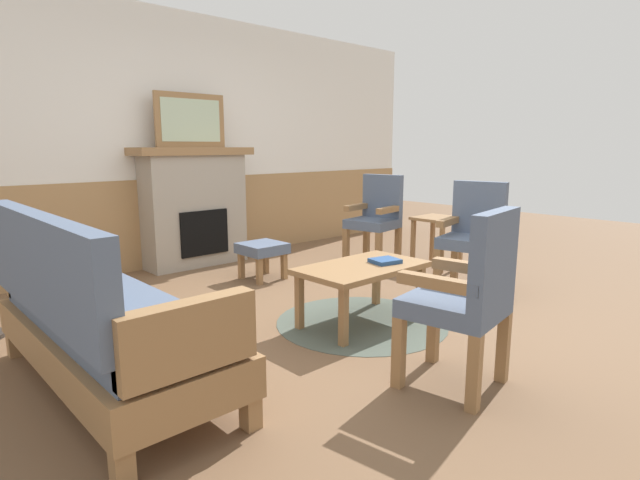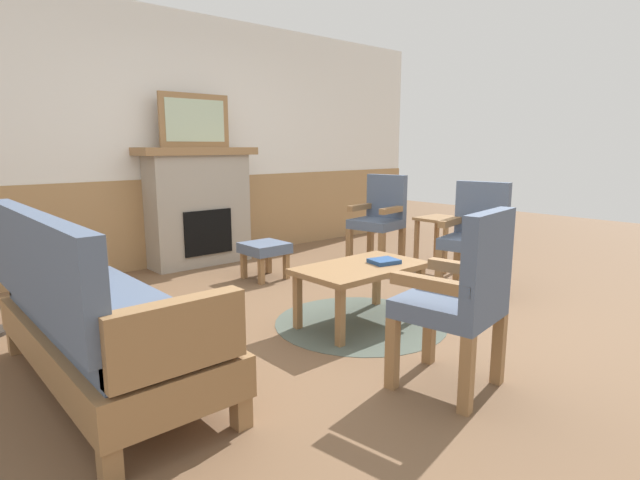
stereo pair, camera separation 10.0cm
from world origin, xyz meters
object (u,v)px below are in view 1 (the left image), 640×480
Objects in this scene: framed_picture at (191,120)px; armchair_front_left at (468,292)px; armchair_by_window_left at (376,215)px; couch at (101,319)px; armchair_near_fireplace at (473,231)px; side_table at (437,228)px; coffee_table at (362,272)px; footstool at (262,251)px; book_on_table at (385,261)px; fireplace at (195,206)px.

framed_picture is 3.74m from armchair_front_left.
framed_picture is 2.24m from armchair_by_window_left.
armchair_by_window_left is at bearing 16.59° from couch.
armchair_near_fireplace reaches higher than side_table.
armchair_by_window_left reaches higher than coffee_table.
framed_picture reaches higher than armchair_near_fireplace.
armchair_near_fireplace is at bearing -53.58° from footstool.
armchair_by_window_left reaches higher than book_on_table.
framed_picture reaches higher than fireplace.
side_table is at bearing 6.05° from couch.
framed_picture is 0.44× the size of couch.
book_on_table is at bearing 179.29° from armchair_near_fireplace.
footstool is 1.42m from armchair_by_window_left.
side_table is at bearing -28.37° from footstool.
armchair_by_window_left is (1.41, 1.30, 0.08)m from book_on_table.
armchair_near_fireplace is 1.00× the size of armchair_front_left.
footstool is at bearing -80.56° from framed_picture.
couch and armchair_front_left have the same top height.
armchair_near_fireplace is (1.34, -2.59, -0.11)m from fireplace.
armchair_near_fireplace is (3.18, -0.31, 0.14)m from couch.
framed_picture is 4.05× the size of book_on_table.
couch reaches higher than book_on_table.
book_on_table is 0.20× the size of armchair_near_fireplace.
coffee_table is (1.79, -0.23, -0.01)m from couch.
couch is 3.68m from side_table.
armchair_front_left is at bearing -96.52° from fireplace.
side_table is (1.87, 0.62, 0.05)m from coffee_table.
footstool is at bearing 168.59° from armchair_by_window_left.
armchair_front_left is at bearing -118.04° from book_on_table.
book_on_table is at bearing 61.96° from armchair_front_left.
armchair_front_left is at bearing -102.52° from footstool.
book_on_table is 0.20× the size of armchair_by_window_left.
framed_picture is at bearing 117.41° from armchair_near_fireplace.
coffee_table is 4.86× the size of book_on_table.
armchair_by_window_left is 3.02m from armchair_front_left.
armchair_front_left is (-0.41, -3.57, -1.02)m from framed_picture.
footstool is 0.41× the size of armchair_near_fireplace.
fireplace is at bearing 140.48° from armchair_by_window_left.
armchair_by_window_left is at bearing -39.52° from fireplace.
book_on_table is at bearing -8.64° from couch.
armchair_front_left is (-0.36, -1.07, 0.15)m from coffee_table.
armchair_near_fireplace is (1.34, -2.59, -1.02)m from framed_picture.
framed_picture is (0.00, 0.00, 0.91)m from fireplace.
book_on_table is at bearing -21.12° from coffee_table.
couch is 1.88× the size of coffee_table.
fireplace reaches higher than footstool.
couch is at bearing -173.95° from side_table.
coffee_table reaches higher than footstool.
couch and armchair_near_fireplace have the same top height.
book_on_table is at bearing -87.21° from framed_picture.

